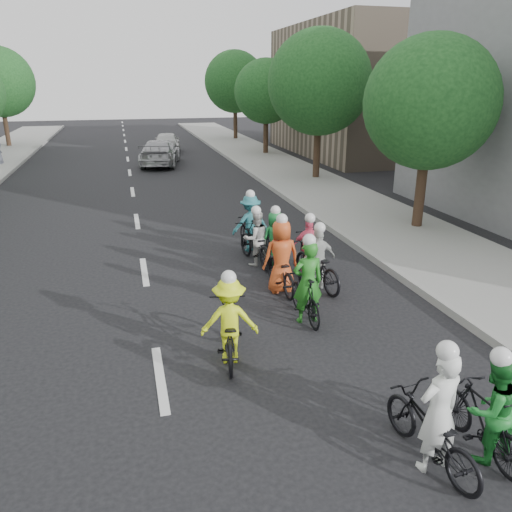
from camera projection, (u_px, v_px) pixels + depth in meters
name	position (u px, v px, depth m)	size (l,w,h in m)	color
ground	(160.00, 378.00, 8.17)	(120.00, 120.00, 0.00)	black
sidewalk_right	(349.00, 205.00, 19.19)	(4.00, 80.00, 0.15)	gray
curb_right	(302.00, 208.00, 18.72)	(0.18, 80.00, 0.18)	#999993
bldg_se	(374.00, 90.00, 32.58)	(10.00, 14.00, 8.00)	gray
tree_r_0	(430.00, 103.00, 14.99)	(4.00, 4.00, 5.97)	black
tree_r_1	(320.00, 83.00, 23.01)	(4.80, 4.80, 6.93)	black
tree_r_2	(266.00, 91.00, 31.40)	(4.00, 4.00, 5.97)	black
tree_r_3	(235.00, 82.00, 39.42)	(4.80, 4.80, 6.93)	black
cyclist_0	(433.00, 425.00, 6.18)	(0.83, 1.79, 1.78)	black
cyclist_1	(487.00, 415.00, 6.32)	(0.73, 1.60, 1.60)	black
cyclist_2	(229.00, 327.00, 8.56)	(1.07, 1.94, 1.67)	black
cyclist_3	(308.00, 250.00, 12.47)	(0.88, 1.79, 1.57)	black
cyclist_4	(280.00, 264.00, 11.40)	(0.85, 1.87, 1.85)	black
cyclist_5	(306.00, 291.00, 9.96)	(0.62, 1.61, 1.85)	black
cyclist_6	(255.00, 243.00, 13.09)	(0.99, 2.04, 1.60)	black
cyclist_7	(250.00, 227.00, 14.12)	(1.10, 1.64, 1.77)	black
cyclist_8	(317.00, 264.00, 11.59)	(1.00, 2.05, 1.61)	black
cyclist_9	(274.00, 242.00, 13.11)	(0.76, 1.62, 1.59)	black
follow_car_lead	(160.00, 152.00, 28.57)	(2.02, 4.97, 1.44)	#ABACB0
follow_car_trail	(167.00, 142.00, 33.64)	(1.64, 4.06, 1.38)	silver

